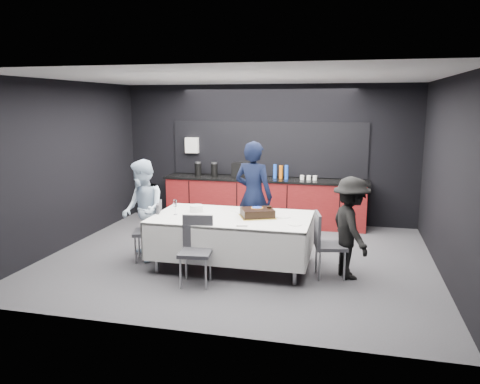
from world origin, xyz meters
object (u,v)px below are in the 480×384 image
Objects in this scene: party_table at (232,225)px; person_left at (143,211)px; chair_right at (325,240)px; champagne_flute at (175,204)px; plate_stack at (197,208)px; person_right at (351,228)px; chair_left at (153,227)px; chair_near at (196,245)px; cake_assembly at (257,213)px; person_center at (253,196)px.

party_table is 1.47× the size of person_left.
chair_right is (1.37, -0.10, -0.11)m from party_table.
chair_right is (2.22, 0.00, -0.40)m from champagne_flute.
party_table is 11.10× the size of plate_stack.
champagne_flute is at bearing 69.18° from person_right.
chair_left is at bearing -179.87° from party_table.
chair_near is (-0.31, -0.74, -0.11)m from party_table.
cake_assembly is 0.34× the size of person_center.
person_center reaches higher than cake_assembly.
plate_stack is 0.23× the size of chair_near.
chair_right reaches higher than party_table.
chair_left is 2.65m from chair_right.
person_right reaches higher than champagne_flute.
person_right is at bearing 1.48° from champagne_flute.
chair_right is 2.81m from person_left.
chair_near is 0.65× the size of person_right.
champagne_flute is 2.58m from person_right.
chair_right is (2.65, -0.10, 0.00)m from chair_left.
person_right is (1.71, -0.04, 0.08)m from party_table.
chair_near is at bearing -37.20° from chair_left.
cake_assembly is at bearing 1.38° from chair_left.
chair_right and chair_near have the same top height.
person_right is (1.34, -0.08, -0.13)m from cake_assembly.
plate_stack is 0.93× the size of champagne_flute.
cake_assembly is 2.73× the size of champagne_flute.
cake_assembly is 1.68m from chair_left.
person_center reaches higher than plate_stack.
person_center is at bearing 105.68° from cake_assembly.
cake_assembly reaches higher than chair_near.
person_center is (0.13, 0.91, 0.27)m from party_table.
cake_assembly is 2.92× the size of plate_stack.
plate_stack is 0.75m from chair_left.
chair_near is at bearing -131.45° from cake_assembly.
plate_stack is 0.98m from chair_near.
chair_right is 0.59× the size of person_left.
plate_stack is 0.23× the size of chair_left.
person_right is (2.99, -0.04, 0.18)m from chair_left.
plate_stack is at bearing 46.21° from champagne_flute.
person_right is at bearing 10.36° from chair_right.
plate_stack is 0.15× the size of person_right.
chair_right is 1.65m from person_center.
champagne_flute is 0.14× the size of person_left.
chair_right is at bearing -7.87° from cake_assembly.
person_center reaches higher than chair_left.
person_left is at bearing -168.78° from plate_stack.
person_center is at bearing 81.95° from party_table.
person_center is 1.86m from person_right.
plate_stack is 2.02m from chair_right.
chair_near is 2.15m from person_right.
cake_assembly is 0.66× the size of chair_right.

